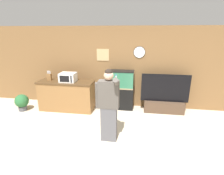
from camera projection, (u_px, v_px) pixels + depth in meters
ground_plane at (98, 150)px, 3.77m from camera, size 18.00×18.00×0.00m
wall_back_paneled at (114, 67)px, 5.72m from camera, size 10.00×0.08×2.60m
counter_island at (67, 95)px, 5.59m from camera, size 1.74×0.66×0.95m
microwave at (68, 77)px, 5.37m from camera, size 0.48×0.39×0.27m
knife_block at (49, 77)px, 5.52m from camera, size 0.14×0.10×0.32m
aquarium_on_stand at (121, 90)px, 5.61m from camera, size 0.82×0.36×1.27m
tv_on_stand at (164, 101)px, 5.45m from camera, size 1.46×0.40×1.21m
person_standing at (108, 105)px, 3.86m from camera, size 0.53×0.40×1.69m
potted_plant at (22, 102)px, 5.55m from camera, size 0.42×0.42×0.54m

